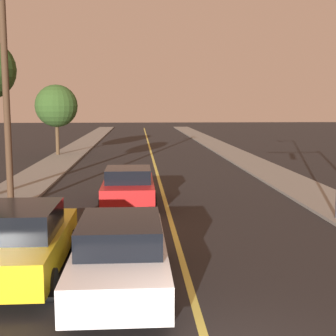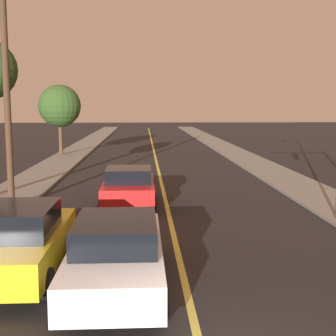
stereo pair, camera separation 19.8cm
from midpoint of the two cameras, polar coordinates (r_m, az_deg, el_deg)
The scene contains 9 objects.
road_surface at distance 42.11m, azimuth -2.36°, elevation 2.42°, with size 10.36×80.00×0.01m.
sidewalk_left at distance 42.45m, azimuth -11.08°, elevation 2.40°, with size 2.50×80.00×0.12m.
sidewalk_right at distance 42.74m, azimuth 6.30°, elevation 2.54°, with size 2.50×80.00×0.12m.
car_near_lane_front at distance 10.00m, azimuth -6.36°, elevation -10.13°, with size 2.00×5.11×1.52m.
car_near_lane_second at distance 18.08m, azimuth -5.16°, elevation -2.13°, with size 2.04×4.32×1.47m.
car_outer_lane_front at distance 11.08m, azimuth -18.16°, elevation -8.46°, with size 2.07×4.60×1.64m.
streetlamp_right at distance 16.07m, azimuth 19.06°, elevation 11.35°, with size 1.80×0.36×7.67m.
utility_pole_left at distance 17.98m, azimuth -19.49°, elevation 9.57°, with size 1.60×0.24×8.57m.
tree_left_far at distance 36.42m, azimuth -13.60°, elevation 7.35°, with size 3.18×3.18×5.27m.
Camera 1 is at (-1.07, -5.92, 3.83)m, focal length 50.00 mm.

